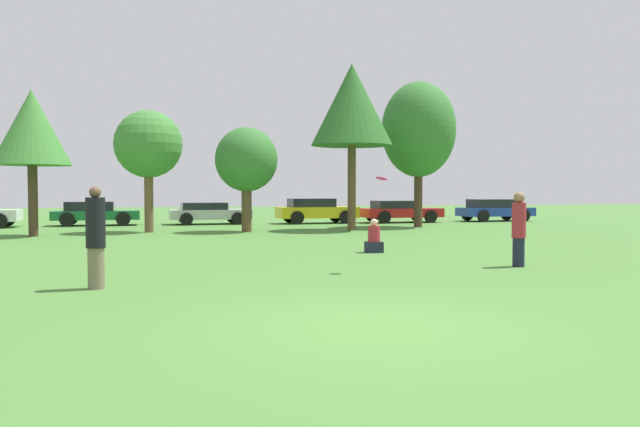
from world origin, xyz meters
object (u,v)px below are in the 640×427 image
(tree_3, at_px, (352,105))
(tree_4, at_px, (419,130))
(person_thrower, at_px, (96,237))
(parked_car_silver, at_px, (209,212))
(parked_car_blue, at_px, (494,209))
(parked_car_green, at_px, (94,213))
(tree_1, at_px, (148,145))
(parked_car_yellow, at_px, (316,210))
(parked_car_red, at_px, (400,211))
(tree_2, at_px, (246,160))
(tree_0, at_px, (32,128))
(frisbee, at_px, (381,179))
(person_catcher, at_px, (519,228))
(bystander_sitting, at_px, (374,239))

(tree_3, relative_size, tree_4, 1.06)
(person_thrower, bearing_deg, tree_4, 44.28)
(parked_car_silver, distance_m, parked_car_blue, 16.32)
(tree_3, distance_m, parked_car_green, 14.30)
(tree_1, distance_m, parked_car_blue, 20.11)
(parked_car_yellow, distance_m, parked_car_red, 4.74)
(tree_3, bearing_deg, tree_2, 179.14)
(tree_2, distance_m, tree_3, 5.33)
(parked_car_silver, bearing_deg, parked_car_blue, -4.83)
(person_thrower, bearing_deg, parked_car_yellow, 59.62)
(parked_car_blue, bearing_deg, parked_car_silver, 175.17)
(parked_car_yellow, height_order, parked_car_red, parked_car_yellow)
(tree_0, distance_m, parked_car_red, 19.04)
(person_thrower, bearing_deg, parked_car_red, 49.25)
(person_thrower, distance_m, frisbee, 6.03)
(person_catcher, xyz_separation_m, tree_3, (-0.05, 13.64, 4.67))
(parked_car_silver, relative_size, parked_car_blue, 0.99)
(tree_4, bearing_deg, parked_car_red, 80.98)
(tree_3, height_order, parked_car_green, tree_3)
(tree_1, relative_size, parked_car_blue, 1.19)
(tree_4, bearing_deg, parked_car_green, 161.53)
(tree_2, height_order, tree_4, tree_4)
(tree_0, relative_size, tree_2, 1.27)
(tree_1, height_order, parked_car_green, tree_1)
(parked_car_green, height_order, parked_car_yellow, parked_car_yellow)
(frisbee, relative_size, parked_car_green, 0.06)
(frisbee, xyz_separation_m, tree_2, (-1.30, 13.84, 1.02))
(person_thrower, relative_size, tree_0, 0.33)
(bystander_sitting, relative_size, tree_1, 0.19)
(bystander_sitting, distance_m, tree_4, 13.41)
(person_catcher, bearing_deg, person_thrower, -0.00)
(tree_0, height_order, parked_car_blue, tree_0)
(frisbee, distance_m, parked_car_blue, 24.12)
(parked_car_green, distance_m, parked_car_red, 16.17)
(frisbee, xyz_separation_m, parked_car_silver, (-2.52, 20.34, -1.44))
(tree_2, relative_size, parked_car_red, 1.00)
(tree_2, xyz_separation_m, parked_car_blue, (15.09, 5.90, -2.40))
(person_catcher, bearing_deg, frisbee, -4.80)
(tree_1, relative_size, parked_car_silver, 1.21)
(parked_car_yellow, relative_size, parked_car_blue, 1.01)
(bystander_sitting, relative_size, tree_2, 0.22)
(parked_car_green, xyz_separation_m, parked_car_silver, (5.73, -0.10, -0.04))
(person_thrower, distance_m, parked_car_silver, 21.60)
(tree_3, bearing_deg, bystander_sitting, -102.80)
(person_thrower, xyz_separation_m, parked_car_red, (13.74, 20.55, -0.29))
(bystander_sitting, bearing_deg, tree_4, 61.73)
(parked_car_yellow, bearing_deg, frisbee, -101.81)
(bystander_sitting, xyz_separation_m, parked_car_silver, (-3.73, 16.24, 0.23))
(person_thrower, bearing_deg, parked_car_blue, 39.61)
(tree_4, bearing_deg, person_thrower, -128.74)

